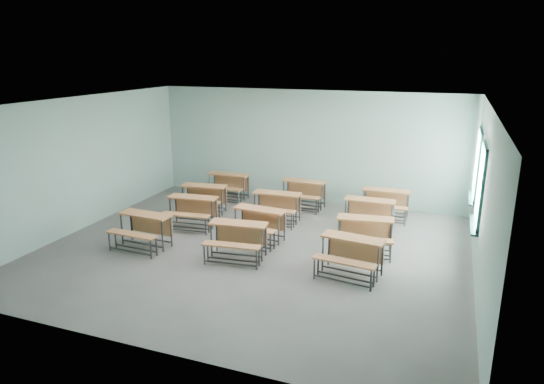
{
  "coord_description": "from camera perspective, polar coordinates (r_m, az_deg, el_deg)",
  "views": [
    {
      "loc": [
        3.84,
        -9.15,
        4.16
      ],
      "look_at": [
        -0.03,
        1.2,
        1.0
      ],
      "focal_mm": 32.0,
      "sensor_mm": 36.0,
      "label": 1
    }
  ],
  "objects": [
    {
      "name": "desk_unit_r2c0",
      "position": [
        13.12,
        -8.15,
        -0.37
      ],
      "size": [
        1.3,
        0.96,
        0.75
      ],
      "rotation": [
        0.0,
        0.0,
        0.13
      ],
      "color": "#AF6D3F",
      "rests_on": "ground"
    },
    {
      "name": "desk_unit_r1c0",
      "position": [
        12.13,
        -9.45,
        -1.79
      ],
      "size": [
        1.29,
        0.93,
        0.75
      ],
      "rotation": [
        0.0,
        0.0,
        0.1
      ],
      "color": "#AF6D3F",
      "rests_on": "ground"
    },
    {
      "name": "desk_unit_r1c2",
      "position": [
        10.64,
        10.86,
        -4.43
      ],
      "size": [
        1.31,
        0.97,
        0.75
      ],
      "rotation": [
        0.0,
        0.0,
        0.14
      ],
      "color": "#AF6D3F",
      "rests_on": "ground"
    },
    {
      "name": "desk_unit_r3c1",
      "position": [
        13.5,
        3.64,
        0.23
      ],
      "size": [
        1.24,
        0.86,
        0.75
      ],
      "rotation": [
        0.0,
        0.0,
        -0.04
      ],
      "color": "#AF6D3F",
      "rests_on": "ground"
    },
    {
      "name": "desk_unit_r3c2",
      "position": [
        12.91,
        13.21,
        -0.9
      ],
      "size": [
        1.22,
        0.83,
        0.75
      ],
      "rotation": [
        0.0,
        0.0,
        0.01
      ],
      "color": "#AF6D3F",
      "rests_on": "ground"
    },
    {
      "name": "desk_unit_r2c2",
      "position": [
        11.98,
        11.31,
        -2.12
      ],
      "size": [
        1.21,
        0.81,
        0.75
      ],
      "rotation": [
        0.0,
        0.0,
        -0.0
      ],
      "color": "#AF6D3F",
      "rests_on": "ground"
    },
    {
      "name": "desk_unit_r0c2",
      "position": [
        9.5,
        9.25,
        -6.87
      ],
      "size": [
        1.3,
        0.95,
        0.75
      ],
      "rotation": [
        0.0,
        0.0,
        -0.13
      ],
      "color": "#AF6D3F",
      "rests_on": "ground"
    },
    {
      "name": "desk_unit_r0c0",
      "position": [
        11.09,
        -14.97,
        -3.85
      ],
      "size": [
        1.25,
        0.88,
        0.75
      ],
      "rotation": [
        0.0,
        0.0,
        -0.06
      ],
      "color": "#AF6D3F",
      "rests_on": "ground"
    },
    {
      "name": "room",
      "position": [
        10.25,
        -1.71,
        1.48
      ],
      "size": [
        9.04,
        8.04,
        3.24
      ],
      "color": "slate",
      "rests_on": "ground"
    },
    {
      "name": "desk_unit_r0c1",
      "position": [
        10.18,
        -4.15,
        -5.12
      ],
      "size": [
        1.29,
        0.95,
        0.75
      ],
      "rotation": [
        0.0,
        0.0,
        0.12
      ],
      "color": "#AF6D3F",
      "rests_on": "ground"
    },
    {
      "name": "desk_unit_r1c1",
      "position": [
        11.07,
        -1.71,
        -3.31
      ],
      "size": [
        1.28,
        0.92,
        0.75
      ],
      "rotation": [
        0.0,
        0.0,
        -0.09
      ],
      "color": "#AF6D3F",
      "rests_on": "ground"
    },
    {
      "name": "desk_unit_r3c0",
      "position": [
        14.31,
        -5.29,
        1.11
      ],
      "size": [
        1.22,
        0.83,
        0.75
      ],
      "rotation": [
        0.0,
        0.0,
        0.01
      ],
      "color": "#AF6D3F",
      "rests_on": "ground"
    },
    {
      "name": "desk_unit_r2c1",
      "position": [
        12.31,
        0.46,
        -1.31
      ],
      "size": [
        1.24,
        0.86,
        0.75
      ],
      "rotation": [
        0.0,
        0.0,
        0.04
      ],
      "color": "#AF6D3F",
      "rests_on": "ground"
    }
  ]
}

